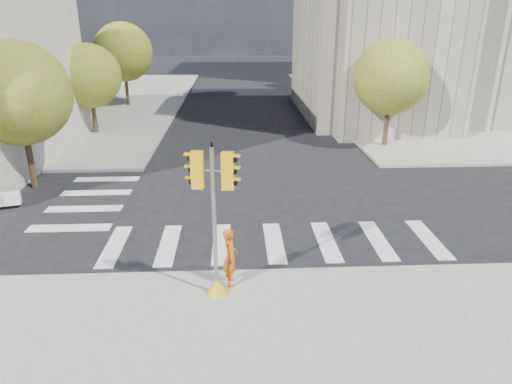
% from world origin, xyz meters
% --- Properties ---
extents(ground, '(160.00, 160.00, 0.00)m').
position_xyz_m(ground, '(0.00, 0.00, 0.00)').
color(ground, black).
rests_on(ground, ground).
extents(sidewalk_far_right, '(28.00, 40.00, 0.15)m').
position_xyz_m(sidewalk_far_right, '(20.00, 26.00, 0.07)').
color(sidewalk_far_right, gray).
rests_on(sidewalk_far_right, ground).
extents(sidewalk_far_left, '(28.00, 40.00, 0.15)m').
position_xyz_m(sidewalk_far_left, '(-20.00, 26.00, 0.07)').
color(sidewalk_far_left, gray).
rests_on(sidewalk_far_left, ground).
extents(civic_building, '(26.00, 16.00, 19.39)m').
position_xyz_m(civic_building, '(15.59, 19.12, 7.26)').
color(civic_building, '#9E957E').
rests_on(civic_building, ground).
extents(tree_lw_near, '(4.40, 4.40, 6.41)m').
position_xyz_m(tree_lw_near, '(-10.50, 4.00, 4.20)').
color(tree_lw_near, '#382616').
rests_on(tree_lw_near, ground).
extents(tree_lw_mid, '(4.00, 4.00, 5.77)m').
position_xyz_m(tree_lw_mid, '(-10.50, 14.00, 3.76)').
color(tree_lw_mid, '#382616').
rests_on(tree_lw_mid, ground).
extents(tree_lw_far, '(4.80, 4.80, 6.95)m').
position_xyz_m(tree_lw_far, '(-10.50, 24.00, 4.54)').
color(tree_lw_far, '#382616').
rests_on(tree_lw_far, ground).
extents(tree_re_near, '(4.20, 4.20, 6.16)m').
position_xyz_m(tree_re_near, '(7.50, 10.00, 4.05)').
color(tree_re_near, '#382616').
rests_on(tree_re_near, ground).
extents(tree_re_mid, '(4.60, 4.60, 6.66)m').
position_xyz_m(tree_re_mid, '(7.50, 22.00, 4.35)').
color(tree_re_mid, '#382616').
rests_on(tree_re_mid, ground).
extents(tree_re_far, '(4.00, 4.00, 5.88)m').
position_xyz_m(tree_re_far, '(7.50, 34.00, 3.87)').
color(tree_re_far, '#382616').
rests_on(tree_re_far, ground).
extents(lamp_near, '(0.35, 0.18, 8.11)m').
position_xyz_m(lamp_near, '(8.00, 14.00, 4.58)').
color(lamp_near, black).
rests_on(lamp_near, sidewalk_far_right).
extents(lamp_far, '(0.35, 0.18, 8.11)m').
position_xyz_m(lamp_far, '(8.00, 28.00, 4.58)').
color(lamp_far, black).
rests_on(lamp_far, sidewalk_far_right).
extents(traffic_signal, '(1.08, 0.56, 4.25)m').
position_xyz_m(traffic_signal, '(-1.95, -5.23, 1.94)').
color(traffic_signal, '#E0AD0B').
rests_on(traffic_signal, sidewalk_near).
extents(photographer, '(0.46, 0.66, 1.71)m').
position_xyz_m(photographer, '(-1.58, -4.74, 1.00)').
color(photographer, '#C85C12').
rests_on(photographer, sidewalk_near).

